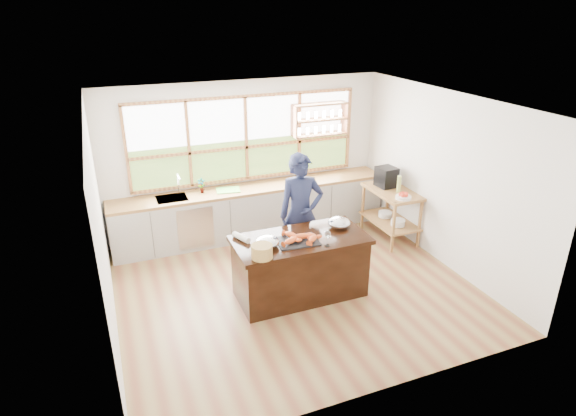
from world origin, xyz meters
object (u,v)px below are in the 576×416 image
espresso_machine (386,177)px  wicker_basket (262,251)px  island (300,266)px  cook (301,214)px

espresso_machine → wicker_basket: 3.29m
island → cook: cook is taller
island → espresso_machine: bearing=30.9°
island → espresso_machine: (2.19, 1.31, 0.62)m
espresso_machine → cook: bearing=-167.0°
cook → espresso_machine: bearing=27.7°
cook → wicker_basket: (-0.96, -1.01, 0.05)m
island → wicker_basket: (-0.67, -0.33, 0.53)m
cook → island: bearing=-104.4°
espresso_machine → island: bearing=-154.6°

